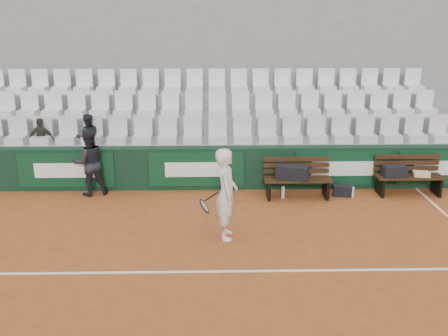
% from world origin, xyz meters
% --- Properties ---
extents(ground, '(80.00, 80.00, 0.00)m').
position_xyz_m(ground, '(0.00, 0.00, 0.00)').
color(ground, '#A15124').
rests_on(ground, ground).
extents(court_baseline, '(18.00, 0.06, 0.01)m').
position_xyz_m(court_baseline, '(0.00, 0.00, 0.00)').
color(court_baseline, white).
rests_on(court_baseline, ground).
extents(back_barrier, '(18.00, 0.34, 1.00)m').
position_xyz_m(back_barrier, '(0.07, 3.99, 0.50)').
color(back_barrier, '#10301D').
rests_on(back_barrier, ground).
extents(grandstand_tier_front, '(18.00, 0.95, 1.00)m').
position_xyz_m(grandstand_tier_front, '(0.00, 4.62, 0.50)').
color(grandstand_tier_front, gray).
rests_on(grandstand_tier_front, ground).
extents(grandstand_tier_mid, '(18.00, 0.95, 1.45)m').
position_xyz_m(grandstand_tier_mid, '(0.00, 5.58, 0.72)').
color(grandstand_tier_mid, gray).
rests_on(grandstand_tier_mid, ground).
extents(grandstand_tier_back, '(18.00, 0.95, 1.90)m').
position_xyz_m(grandstand_tier_back, '(0.00, 6.53, 0.95)').
color(grandstand_tier_back, gray).
rests_on(grandstand_tier_back, ground).
extents(grandstand_rear_wall, '(18.00, 0.30, 4.40)m').
position_xyz_m(grandstand_rear_wall, '(0.00, 7.15, 2.20)').
color(grandstand_rear_wall, gray).
rests_on(grandstand_rear_wall, ground).
extents(seat_row_front, '(11.90, 0.44, 0.63)m').
position_xyz_m(seat_row_front, '(0.00, 4.45, 1.31)').
color(seat_row_front, silver).
rests_on(seat_row_front, grandstand_tier_front).
extents(seat_row_mid, '(11.90, 0.44, 0.63)m').
position_xyz_m(seat_row_mid, '(0.00, 5.40, 1.77)').
color(seat_row_mid, white).
rests_on(seat_row_mid, grandstand_tier_mid).
extents(seat_row_back, '(11.90, 0.44, 0.63)m').
position_xyz_m(seat_row_back, '(0.00, 6.35, 2.21)').
color(seat_row_back, white).
rests_on(seat_row_back, grandstand_tier_back).
extents(bench_left, '(1.50, 0.56, 0.45)m').
position_xyz_m(bench_left, '(2.07, 3.32, 0.23)').
color(bench_left, '#372210').
rests_on(bench_left, ground).
extents(bench_right, '(1.50, 0.56, 0.45)m').
position_xyz_m(bench_right, '(4.65, 3.46, 0.23)').
color(bench_right, '#371F10').
rests_on(bench_right, ground).
extents(sports_bag_left, '(0.77, 0.50, 0.30)m').
position_xyz_m(sports_bag_left, '(1.94, 3.29, 0.60)').
color(sports_bag_left, black).
rests_on(sports_bag_left, bench_left).
extents(sports_bag_right, '(0.54, 0.29, 0.24)m').
position_xyz_m(sports_bag_right, '(4.28, 3.42, 0.57)').
color(sports_bag_right, black).
rests_on(sports_bag_right, bench_right).
extents(towel, '(0.39, 0.31, 0.10)m').
position_xyz_m(towel, '(4.91, 3.44, 0.50)').
color(towel, beige).
rests_on(towel, bench_right).
extents(sports_bag_ground, '(0.45, 0.32, 0.25)m').
position_xyz_m(sports_bag_ground, '(3.13, 3.41, 0.12)').
color(sports_bag_ground, black).
rests_on(sports_bag_ground, ground).
extents(water_bottle_near, '(0.08, 0.08, 0.28)m').
position_xyz_m(water_bottle_near, '(1.75, 3.28, 0.14)').
color(water_bottle_near, silver).
rests_on(water_bottle_near, ground).
extents(water_bottle_far, '(0.07, 0.07, 0.25)m').
position_xyz_m(water_bottle_far, '(3.33, 3.28, 0.12)').
color(water_bottle_far, '#B1C3C9').
rests_on(water_bottle_far, ground).
extents(tennis_player, '(0.70, 0.63, 1.71)m').
position_xyz_m(tennis_player, '(0.42, 1.30, 0.85)').
color(tennis_player, white).
rests_on(tennis_player, ground).
extents(ball_kid, '(0.90, 0.80, 1.53)m').
position_xyz_m(ball_kid, '(-2.60, 3.63, 0.76)').
color(ball_kid, black).
rests_on(ball_kid, ground).
extents(spectator_b, '(0.62, 0.27, 1.05)m').
position_xyz_m(spectator_b, '(-3.92, 4.50, 1.52)').
color(spectator_b, '#302B26').
rests_on(spectator_b, grandstand_tier_front).
extents(spectator_c, '(0.66, 0.58, 1.15)m').
position_xyz_m(spectator_c, '(-2.81, 4.50, 1.57)').
color(spectator_c, black).
rests_on(spectator_c, grandstand_tier_front).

